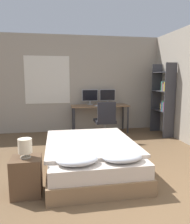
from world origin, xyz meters
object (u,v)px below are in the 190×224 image
(monitor_left, at_px, (90,96))
(bookshelf, at_px, (164,97))
(computer_mouse, at_px, (111,105))
(bedside_lamp, at_px, (25,146))
(nightstand, at_px, (27,176))
(keyboard, at_px, (101,106))
(monitor_right, at_px, (107,96))
(office_chair, at_px, (105,124))
(desk, at_px, (100,109))
(bed, at_px, (91,156))

(monitor_left, height_order, bookshelf, bookshelf)
(computer_mouse, bearing_deg, bedside_lamp, -122.68)
(nightstand, bearing_deg, keyboard, 61.28)
(bedside_lamp, relative_size, monitor_right, 0.55)
(nightstand, xyz_separation_m, office_chair, (1.60, 2.37, 0.15))
(nightstand, relative_size, office_chair, 0.53)
(desk, height_order, monitor_left, monitor_left)
(monitor_right, distance_m, computer_mouse, 0.41)
(keyboard, bearing_deg, bedside_lamp, -118.72)
(nightstand, height_order, desk, desk)
(bed, height_order, monitor_right, monitor_right)
(bed, height_order, monitor_left, monitor_left)
(keyboard, distance_m, office_chair, 0.69)
(bed, xyz_separation_m, monitor_right, (0.91, 2.68, 0.78))
(monitor_left, distance_m, bookshelf, 2.02)
(desk, xyz_separation_m, computer_mouse, (0.28, -0.17, 0.12))
(bed, height_order, office_chair, office_chair)
(monitor_right, bearing_deg, keyboard, -126.42)
(bed, xyz_separation_m, desk, (0.66, 2.50, 0.43))
(bookshelf, bearing_deg, desk, 159.76)
(nightstand, bearing_deg, bedside_lamp, -26.57)
(monitor_left, distance_m, office_chair, 1.13)
(desk, bearing_deg, bookshelf, -20.24)
(bed, xyz_separation_m, computer_mouse, (0.93, 2.33, 0.55))
(desk, height_order, office_chair, office_chair)
(bed, relative_size, bedside_lamp, 7.94)
(bed, relative_size, monitor_left, 4.37)
(bed, distance_m, desk, 2.62)
(bed, bearing_deg, bookshelf, 40.10)
(nightstand, height_order, monitor_right, monitor_right)
(monitor_right, bearing_deg, bedside_lamp, -119.59)
(bedside_lamp, bearing_deg, monitor_right, 60.41)
(nightstand, relative_size, keyboard, 1.37)
(keyboard, bearing_deg, nightstand, -118.72)
(bedside_lamp, xyz_separation_m, office_chair, (1.60, 2.37, -0.26))
(bedside_lamp, bearing_deg, nightstand, 153.43)
(bedside_lamp, xyz_separation_m, desk, (1.61, 3.12, 0.01))
(bed, distance_m, monitor_left, 2.82)
(office_chair, bearing_deg, nightstand, -123.90)
(bedside_lamp, height_order, office_chair, office_chair)
(computer_mouse, bearing_deg, desk, 148.29)
(bed, bearing_deg, monitor_left, 81.42)
(nightstand, bearing_deg, monitor_right, 60.41)
(keyboard, height_order, bookshelf, bookshelf)
(keyboard, xyz_separation_m, bookshelf, (1.61, -0.42, 0.25))
(bookshelf, bearing_deg, bedside_lamp, -141.96)
(bed, bearing_deg, bedside_lamp, -147.33)
(bed, height_order, desk, desk)
(bed, distance_m, office_chair, 1.88)
(bed, height_order, keyboard, keyboard)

